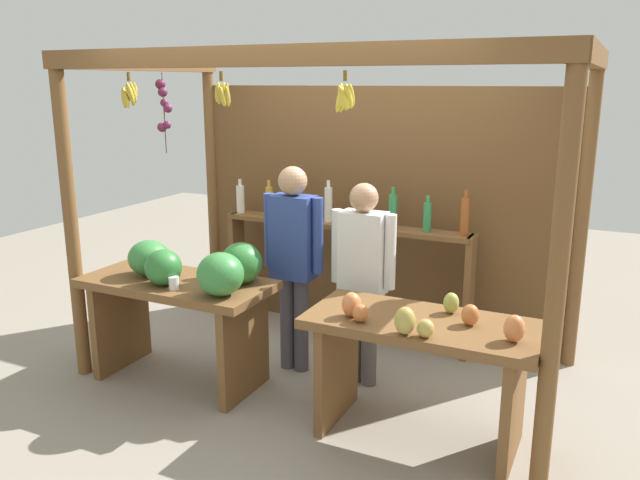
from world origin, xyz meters
The scene contains 7 objects.
ground_plane centered at (0.00, 0.00, 0.00)m, with size 12.00×12.00×0.00m, color gray.
market_stall centered at (-0.01, 0.42, 1.36)m, with size 3.43×1.86×2.36m.
fruit_counter_left centered at (-0.81, -0.67, 0.73)m, with size 1.40×0.71×1.07m.
fruit_counter_right centered at (0.91, -0.67, 0.59)m, with size 1.39×0.64×0.94m.
bottle_shelf_unit centered at (-0.18, 0.66, 0.83)m, with size 2.20×0.22×1.36m.
vendor_man centered at (-0.24, -0.12, 0.94)m, with size 0.48×0.21×1.57m.
vendor_woman centered at (0.31, -0.12, 0.88)m, with size 0.48×0.20×1.48m.
Camera 1 is at (1.90, -4.13, 2.16)m, focal length 35.77 mm.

